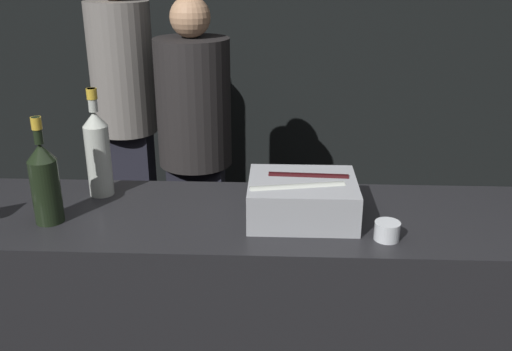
{
  "coord_description": "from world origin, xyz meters",
  "views": [
    {
      "loc": [
        0.07,
        -1.35,
        1.83
      ],
      "look_at": [
        0.0,
        0.29,
        1.18
      ],
      "focal_mm": 40.0,
      "sensor_mm": 36.0,
      "label": 1
    }
  ],
  "objects_px": {
    "candle_votive": "(387,231)",
    "person_in_hoodie": "(125,103)",
    "rose_wine_bottle": "(98,151)",
    "ice_bin_with_bottles": "(302,197)",
    "champagne_bottle": "(45,181)",
    "person_blond_tee": "(195,135)"
  },
  "relations": [
    {
      "from": "ice_bin_with_bottles",
      "to": "person_in_hoodie",
      "type": "height_order",
      "value": "person_in_hoodie"
    },
    {
      "from": "candle_votive",
      "to": "champagne_bottle",
      "type": "xyz_separation_m",
      "value": [
        -1.0,
        0.07,
        0.11
      ]
    },
    {
      "from": "candle_votive",
      "to": "person_in_hoodie",
      "type": "bearing_deg",
      "value": 124.6
    },
    {
      "from": "candle_votive",
      "to": "person_in_hoodie",
      "type": "relative_size",
      "value": 0.04
    },
    {
      "from": "ice_bin_with_bottles",
      "to": "person_in_hoodie",
      "type": "bearing_deg",
      "value": 121.06
    },
    {
      "from": "ice_bin_with_bottles",
      "to": "rose_wine_bottle",
      "type": "relative_size",
      "value": 0.9
    },
    {
      "from": "candle_votive",
      "to": "person_blond_tee",
      "type": "relative_size",
      "value": 0.05
    },
    {
      "from": "person_in_hoodie",
      "to": "candle_votive",
      "type": "bearing_deg",
      "value": -114.3
    },
    {
      "from": "candle_votive",
      "to": "person_in_hoodie",
      "type": "height_order",
      "value": "person_in_hoodie"
    },
    {
      "from": "person_in_hoodie",
      "to": "champagne_bottle",
      "type": "bearing_deg",
      "value": -141.53
    },
    {
      "from": "ice_bin_with_bottles",
      "to": "rose_wine_bottle",
      "type": "xyz_separation_m",
      "value": [
        -0.67,
        0.15,
        0.09
      ]
    },
    {
      "from": "ice_bin_with_bottles",
      "to": "champagne_bottle",
      "type": "height_order",
      "value": "champagne_bottle"
    },
    {
      "from": "rose_wine_bottle",
      "to": "person_blond_tee",
      "type": "distance_m",
      "value": 1.26
    },
    {
      "from": "ice_bin_with_bottles",
      "to": "person_blond_tee",
      "type": "relative_size",
      "value": 0.2
    },
    {
      "from": "candle_votive",
      "to": "rose_wine_bottle",
      "type": "xyz_separation_m",
      "value": [
        -0.91,
        0.29,
        0.13
      ]
    },
    {
      "from": "candle_votive",
      "to": "person_blond_tee",
      "type": "height_order",
      "value": "person_blond_tee"
    },
    {
      "from": "rose_wine_bottle",
      "to": "ice_bin_with_bottles",
      "type": "bearing_deg",
      "value": -12.77
    },
    {
      "from": "ice_bin_with_bottles",
      "to": "candle_votive",
      "type": "height_order",
      "value": "ice_bin_with_bottles"
    },
    {
      "from": "person_blond_tee",
      "to": "rose_wine_bottle",
      "type": "bearing_deg",
      "value": -109.27
    },
    {
      "from": "rose_wine_bottle",
      "to": "person_blond_tee",
      "type": "relative_size",
      "value": 0.22
    },
    {
      "from": "champagne_bottle",
      "to": "person_blond_tee",
      "type": "relative_size",
      "value": 0.2
    },
    {
      "from": "champagne_bottle",
      "to": "rose_wine_bottle",
      "type": "height_order",
      "value": "rose_wine_bottle"
    }
  ]
}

